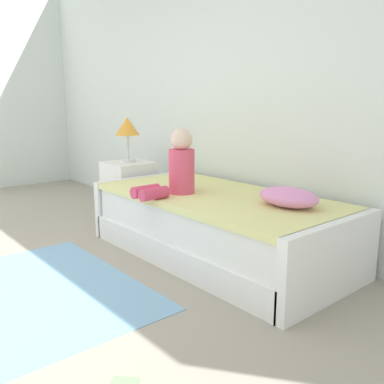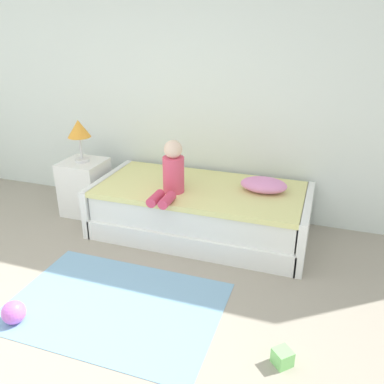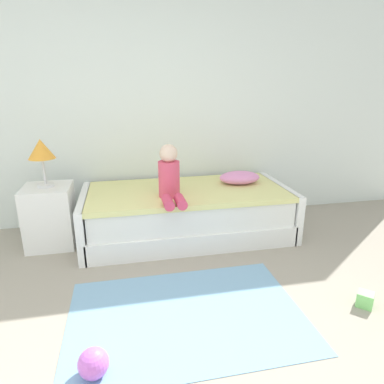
# 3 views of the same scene
# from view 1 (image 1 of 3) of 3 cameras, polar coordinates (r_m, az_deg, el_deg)

# --- Properties ---
(wall_rear) EXTENTS (7.20, 0.10, 2.90)m
(wall_rear) POSITION_cam_1_polar(r_m,az_deg,el_deg) (3.88, 6.22, 15.80)
(wall_rear) COLOR silver
(wall_rear) RESTS_ON ground
(bed) EXTENTS (2.11, 1.00, 0.50)m
(bed) POSITION_cam_1_polar(r_m,az_deg,el_deg) (3.31, 3.32, -4.56)
(bed) COLOR white
(bed) RESTS_ON ground
(nightstand) EXTENTS (0.44, 0.44, 0.60)m
(nightstand) POSITION_cam_1_polar(r_m,az_deg,el_deg) (4.37, -8.48, 0.15)
(nightstand) COLOR white
(nightstand) RESTS_ON ground
(table_lamp) EXTENTS (0.24, 0.24, 0.45)m
(table_lamp) POSITION_cam_1_polar(r_m,az_deg,el_deg) (4.29, -8.75, 8.50)
(table_lamp) COLOR silver
(table_lamp) RESTS_ON nightstand
(child_figure) EXTENTS (0.20, 0.51, 0.50)m
(child_figure) POSITION_cam_1_polar(r_m,az_deg,el_deg) (3.22, -2.09, 3.33)
(child_figure) COLOR #E04C6B
(child_figure) RESTS_ON bed
(pillow) EXTENTS (0.44, 0.30, 0.13)m
(pillow) POSITION_cam_1_polar(r_m,az_deg,el_deg) (2.92, 12.91, -0.66)
(pillow) COLOR #EA8CC6
(pillow) RESTS_ON bed
(area_rug) EXTENTS (1.60, 1.10, 0.01)m
(area_rug) POSITION_cam_1_polar(r_m,az_deg,el_deg) (2.96, -19.62, -12.38)
(area_rug) COLOR #7AA8CC
(area_rug) RESTS_ON ground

